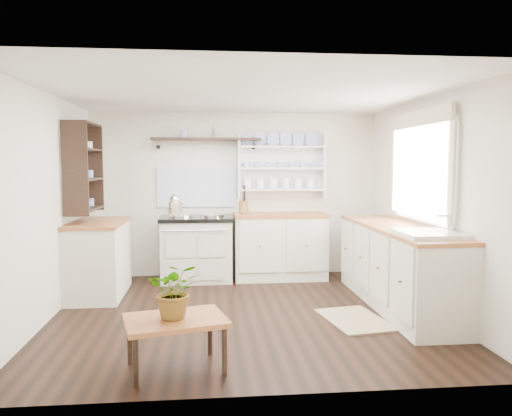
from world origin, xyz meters
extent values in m
cube|color=black|center=(0.00, 0.00, 0.00)|extent=(4.00, 3.80, 0.01)
cube|color=beige|center=(0.00, 1.90, 1.15)|extent=(4.00, 0.02, 2.30)
cube|color=beige|center=(2.00, 0.00, 1.15)|extent=(0.02, 3.80, 2.30)
cube|color=beige|center=(-2.00, 0.00, 1.15)|extent=(0.02, 3.80, 2.30)
cube|color=white|center=(0.00, 0.00, 2.30)|extent=(4.00, 3.80, 0.01)
cube|color=white|center=(1.96, 0.15, 1.50)|extent=(0.04, 1.40, 1.00)
cube|color=white|center=(1.94, 0.15, 1.50)|extent=(0.02, 1.50, 1.10)
cube|color=beige|center=(1.92, 0.15, 2.08)|extent=(0.04, 1.55, 0.18)
cube|color=beige|center=(-0.54, 1.57, 0.41)|extent=(0.93, 0.61, 0.82)
cube|color=black|center=(-0.54, 1.57, 0.85)|extent=(0.97, 0.65, 0.05)
cylinder|color=silver|center=(-0.76, 1.57, 0.89)|extent=(0.32, 0.32, 0.03)
cylinder|color=silver|center=(-0.33, 1.57, 0.89)|extent=(0.32, 0.32, 0.03)
cylinder|color=silver|center=(-0.54, 1.23, 0.73)|extent=(0.84, 0.02, 0.02)
cube|color=beige|center=(0.60, 1.60, 0.44)|extent=(1.25, 0.60, 0.88)
cube|color=brown|center=(0.60, 1.60, 0.88)|extent=(1.27, 0.63, 0.04)
cube|color=beige|center=(1.70, 0.10, 0.44)|extent=(0.60, 2.40, 0.88)
cube|color=brown|center=(1.70, 0.10, 0.88)|extent=(0.62, 2.43, 0.04)
cube|color=white|center=(1.70, -0.65, 0.80)|extent=(0.55, 0.60, 0.28)
cylinder|color=silver|center=(1.90, -0.65, 1.00)|extent=(0.02, 0.02, 0.22)
cube|color=beige|center=(-1.70, 0.90, 0.44)|extent=(0.60, 1.10, 0.88)
cube|color=brown|center=(-1.70, 0.90, 0.88)|extent=(0.62, 1.13, 0.04)
cube|color=white|center=(0.65, 1.88, 1.55)|extent=(1.20, 0.03, 0.90)
cube|color=white|center=(0.65, 1.79, 1.55)|extent=(1.20, 0.22, 0.02)
cylinder|color=navy|center=(0.65, 1.80, 1.82)|extent=(0.20, 0.02, 0.20)
cube|color=black|center=(-0.40, 1.77, 1.92)|extent=(1.50, 0.24, 0.04)
cone|color=black|center=(-1.05, 1.84, 1.81)|extent=(0.06, 0.20, 0.06)
cone|color=black|center=(0.25, 1.84, 1.81)|extent=(0.06, 0.20, 0.06)
cube|color=black|center=(-1.84, 0.90, 1.55)|extent=(0.28, 0.80, 1.05)
cylinder|color=brown|center=(0.11, 1.68, 0.99)|extent=(0.13, 0.13, 0.15)
cube|color=brown|center=(-0.64, -1.40, 0.39)|extent=(0.86, 0.70, 0.04)
cylinder|color=black|center=(-0.91, -1.69, 0.18)|extent=(0.04, 0.04, 0.37)
cylinder|color=black|center=(-1.01, -1.27, 0.18)|extent=(0.04, 0.04, 0.37)
cylinder|color=black|center=(-0.28, -1.53, 0.18)|extent=(0.04, 0.04, 0.37)
cylinder|color=black|center=(-0.38, -1.11, 0.18)|extent=(0.04, 0.04, 0.37)
imported|color=#3F7233|center=(-0.64, -1.40, 0.62)|extent=(0.39, 0.34, 0.43)
cube|color=#9A855A|center=(1.09, -0.35, 0.01)|extent=(0.68, 0.93, 0.02)
camera|label=1|loc=(-0.40, -5.16, 1.58)|focal=35.00mm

